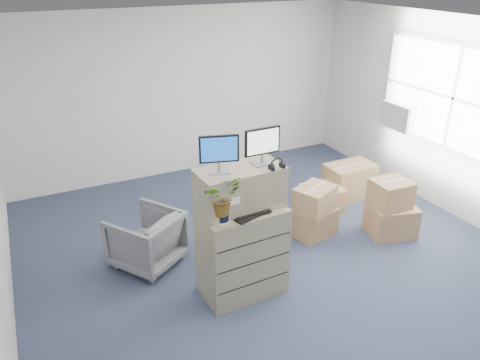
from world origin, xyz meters
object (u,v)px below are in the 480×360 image
potted_plant (221,200)px  office_chair (146,237)px  water_bottle (246,193)px  monitor_right (262,144)px  keyboard (251,214)px  monitor_left (219,152)px  filing_cabinet_lower (242,251)px

potted_plant → office_chair: size_ratio=0.56×
water_bottle → monitor_right: bearing=-2.9°
monitor_right → keyboard: (-0.22, -0.19, -0.66)m
potted_plant → monitor_right: bearing=17.3°
water_bottle → potted_plant: potted_plant is taller
monitor_left → keyboard: monitor_left is taller
office_chair → keyboard: bearing=93.1°
filing_cabinet_lower → monitor_right: (0.26, 0.05, 1.21)m
potted_plant → water_bottle: bearing=26.0°
monitor_right → office_chair: 1.97m
filing_cabinet_lower → office_chair: (-0.82, 0.99, -0.15)m
keyboard → water_bottle: water_bottle is taller
monitor_left → office_chair: monitor_left is taller
potted_plant → office_chair: (-0.52, 1.11, -0.92)m
monitor_right → water_bottle: monitor_right is taller
filing_cabinet_lower → monitor_left: bearing=164.8°
monitor_left → office_chair: 1.75m
keyboard → office_chair: (-0.85, 1.14, -0.69)m
monitor_right → water_bottle: size_ratio=1.39×
monitor_left → keyboard: 0.74m
office_chair → potted_plant: bearing=81.3°
monitor_left → potted_plant: (-0.07, -0.17, -0.44)m
monitor_right → keyboard: 0.73m
filing_cabinet_lower → water_bottle: size_ratio=3.69×
keyboard → potted_plant: potted_plant is taller
filing_cabinet_lower → monitor_right: monitor_right is taller
monitor_left → water_bottle: monitor_left is taller
water_bottle → potted_plant: (-0.37, -0.18, 0.09)m
potted_plant → office_chair: bearing=115.1°
potted_plant → monitor_left: bearing=69.1°
water_bottle → office_chair: 1.53m
monitor_right → filing_cabinet_lower: bearing=-169.7°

